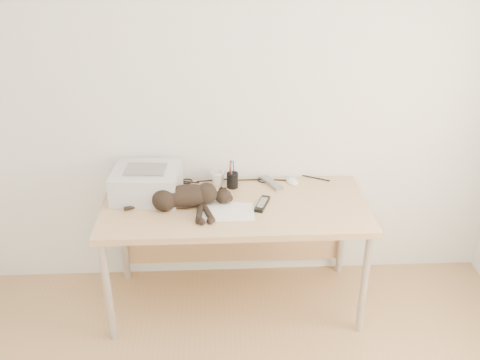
{
  "coord_description": "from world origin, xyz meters",
  "views": [
    {
      "loc": [
        -0.1,
        -1.4,
        2.33
      ],
      "look_at": [
        0.03,
        1.34,
        0.93
      ],
      "focal_mm": 40.0,
      "sensor_mm": 36.0,
      "label": 1
    }
  ],
  "objects_px": {
    "printer": "(147,183)",
    "cat": "(184,198)",
    "mug": "(218,178)",
    "pen_cup": "(232,180)",
    "mouse": "(292,179)",
    "desk": "(235,216)"
  },
  "relations": [
    {
      "from": "pen_cup",
      "to": "mouse",
      "type": "distance_m",
      "value": 0.39
    },
    {
      "from": "cat",
      "to": "mouse",
      "type": "relative_size",
      "value": 5.39
    },
    {
      "from": "desk",
      "to": "printer",
      "type": "bearing_deg",
      "value": 174.92
    },
    {
      "from": "cat",
      "to": "mug",
      "type": "distance_m",
      "value": 0.35
    },
    {
      "from": "cat",
      "to": "mug",
      "type": "height_order",
      "value": "cat"
    },
    {
      "from": "cat",
      "to": "pen_cup",
      "type": "bearing_deg",
      "value": 30.92
    },
    {
      "from": "printer",
      "to": "pen_cup",
      "type": "relative_size",
      "value": 2.29
    },
    {
      "from": "mug",
      "to": "pen_cup",
      "type": "relative_size",
      "value": 0.53
    },
    {
      "from": "mug",
      "to": "pen_cup",
      "type": "height_order",
      "value": "pen_cup"
    },
    {
      "from": "mug",
      "to": "pen_cup",
      "type": "distance_m",
      "value": 0.1
    },
    {
      "from": "mouse",
      "to": "mug",
      "type": "bearing_deg",
      "value": 169.27
    },
    {
      "from": "printer",
      "to": "mug",
      "type": "distance_m",
      "value": 0.46
    },
    {
      "from": "printer",
      "to": "cat",
      "type": "height_order",
      "value": "printer"
    },
    {
      "from": "mug",
      "to": "pen_cup",
      "type": "bearing_deg",
      "value": -26.95
    },
    {
      "from": "mug",
      "to": "mouse",
      "type": "height_order",
      "value": "mug"
    },
    {
      "from": "desk",
      "to": "pen_cup",
      "type": "xyz_separation_m",
      "value": [
        -0.01,
        0.14,
        0.18
      ]
    },
    {
      "from": "printer",
      "to": "mug",
      "type": "height_order",
      "value": "printer"
    },
    {
      "from": "desk",
      "to": "printer",
      "type": "height_order",
      "value": "printer"
    },
    {
      "from": "mug",
      "to": "pen_cup",
      "type": "xyz_separation_m",
      "value": [
        0.09,
        -0.05,
        0.01
      ]
    },
    {
      "from": "mug",
      "to": "printer",
      "type": "bearing_deg",
      "value": -162.22
    },
    {
      "from": "desk",
      "to": "cat",
      "type": "relative_size",
      "value": 2.46
    },
    {
      "from": "printer",
      "to": "mouse",
      "type": "bearing_deg",
      "value": 9.05
    }
  ]
}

